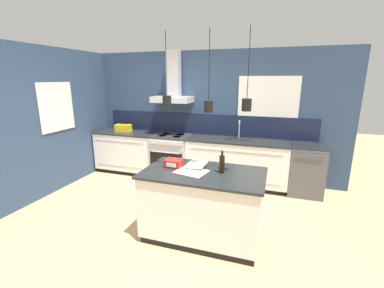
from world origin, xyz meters
TOP-DOWN VIEW (x-y plane):
  - ground_plane at (0.00, 0.00)m, footprint 16.00×16.00m
  - wall_back at (-0.03, 2.00)m, footprint 5.60×2.26m
  - wall_left at (-2.43, 0.70)m, footprint 0.08×3.80m
  - counter_run_left at (-1.69, 1.69)m, footprint 1.36×0.64m
  - counter_run_sink at (0.75, 1.69)m, footprint 1.94×0.64m
  - oven_range at (-0.62, 1.69)m, footprint 0.81×0.66m
  - dishwasher at (2.01, 1.69)m, footprint 0.59×0.65m
  - kitchen_island at (0.60, -0.19)m, footprint 1.53×0.88m
  - bottle_on_island at (0.83, -0.15)m, footprint 0.07×0.07m
  - book_stack at (0.47, -0.04)m, footprint 0.25×0.29m
  - red_supply_box at (0.17, -0.12)m, footprint 0.22×0.18m
  - paper_pile at (0.46, -0.23)m, footprint 0.43×0.38m
  - yellow_toolbox at (-1.77, 1.69)m, footprint 0.34×0.18m

SIDE VIEW (x-z plane):
  - ground_plane at x=0.00m, z-range 0.00..0.00m
  - oven_range at x=-0.62m, z-range 0.00..0.91m
  - dishwasher at x=2.01m, z-range 0.00..0.91m
  - kitchen_island at x=0.60m, z-range 0.00..0.91m
  - counter_run_left at x=-1.69m, z-range 0.01..0.92m
  - counter_run_sink at x=0.75m, z-range -0.17..1.09m
  - paper_pile at x=0.46m, z-range 0.91..0.92m
  - book_stack at x=0.47m, z-range 0.91..0.98m
  - red_supply_box at x=0.17m, z-range 0.91..1.01m
  - yellow_toolbox at x=-1.77m, z-range 0.90..1.09m
  - bottle_on_island at x=0.83m, z-range 0.88..1.17m
  - wall_left at x=-2.43m, z-range 0.00..2.60m
  - wall_back at x=-0.03m, z-range 0.06..2.66m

